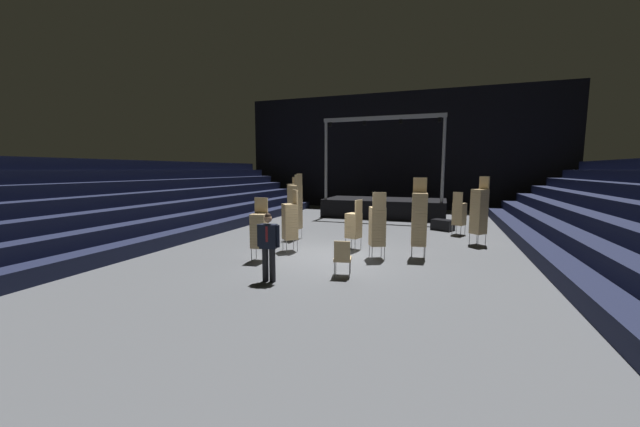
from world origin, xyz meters
TOP-DOWN VIEW (x-y plane):
  - ground_plane at (0.00, 0.00)m, footprint 22.00×30.00m
  - arena_end_wall at (0.00, 15.00)m, footprint 22.00×0.30m
  - bleacher_bank_left at (-8.38, 1.00)m, footprint 5.25×24.00m
  - stage_riser at (0.00, 10.15)m, footprint 6.77×3.33m
  - man_with_tie at (-0.75, -2.95)m, footprint 0.57×0.28m
  - chair_stack_front_left at (-1.59, 0.24)m, footprint 0.62×0.62m
  - chair_stack_front_right at (-4.37, 7.32)m, footprint 0.57×0.57m
  - chair_stack_mid_left at (4.44, 3.40)m, footprint 0.62×0.62m
  - chair_stack_mid_right at (-2.27, 2.27)m, footprint 0.47×0.47m
  - chair_stack_mid_centre at (-3.71, 5.41)m, footprint 0.44×0.44m
  - chair_stack_rear_left at (3.86, 5.35)m, footprint 0.60×0.60m
  - chair_stack_rear_right at (1.33, 0.19)m, footprint 0.58×0.58m
  - chair_stack_rear_centre at (-1.94, -1.23)m, footprint 0.49×0.49m
  - chair_stack_aisle_left at (0.36, 1.15)m, footprint 0.55×0.55m
  - chair_stack_aisle_right at (2.53, 0.61)m, footprint 0.49×0.49m
  - equipment_road_case at (3.23, 6.28)m, footprint 1.07×0.94m
  - loose_chair_near_man at (0.83, -1.98)m, footprint 0.52×0.52m

SIDE VIEW (x-z plane):
  - ground_plane at x=0.00m, z-range -0.10..0.00m
  - equipment_road_case at x=3.23m, z-range 0.00..0.48m
  - loose_chair_near_man at x=0.83m, z-range 0.06..1.01m
  - stage_riser at x=0.00m, z-range -2.17..3.36m
  - chair_stack_aisle_left at x=0.36m, z-range 0.00..1.71m
  - chair_stack_rear_left at x=3.86m, z-range 0.00..1.80m
  - chair_stack_rear_centre at x=-1.94m, z-range 0.00..1.88m
  - man_with_tie at x=-0.75m, z-range 0.11..1.79m
  - chair_stack_front_left at x=-1.59m, z-range 0.00..2.05m
  - chair_stack_rear_right at x=1.33m, z-range 0.00..2.05m
  - chair_stack_front_right at x=-4.37m, z-range 0.00..2.30m
  - chair_stack_mid_left at x=4.44m, z-range 0.00..2.47m
  - chair_stack_mid_centre at x=-3.71m, z-range 0.00..2.47m
  - chair_stack_aisle_right at x=2.53m, z-range 0.00..2.47m
  - chair_stack_mid_right at x=-2.27m, z-range 0.00..2.56m
  - bleacher_bank_left at x=-8.38m, z-range 0.00..3.15m
  - arena_end_wall at x=0.00m, z-range 0.00..8.00m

